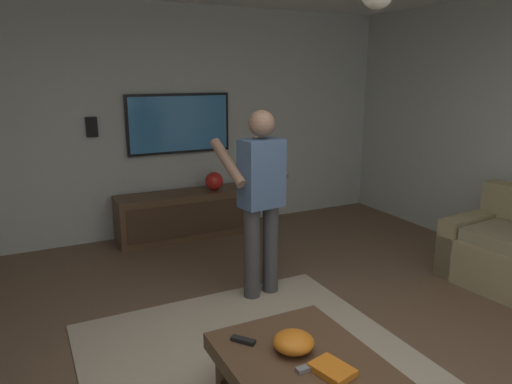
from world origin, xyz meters
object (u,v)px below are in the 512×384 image
coffee_table (303,376)px  media_console (189,214)px  bowl (293,342)px  remote_white (333,366)px  person_standing (260,193)px  remote_black (243,340)px  wall_speaker_left (262,120)px  book (332,370)px  remote_grey (309,367)px  vase_round (214,181)px  tv (179,124)px  wall_speaker_right (92,127)px

coffee_table → media_console: 3.36m
bowl → remote_white: bowl is taller
person_standing → remote_white: (-1.69, 0.42, -0.52)m
bowl → remote_black: bearing=47.0°
remote_black → wall_speaker_left: size_ratio=0.68×
book → person_standing: bearing=152.0°
bowl → remote_black: 0.30m
media_console → remote_white: (-3.47, 0.36, 0.14)m
remote_black → wall_speaker_left: wall_speaker_left is taller
remote_black → remote_grey: size_ratio=1.00×
vase_round → tv: bearing=49.9°
person_standing → bowl: person_standing is taller
media_console → remote_black: 3.10m
media_console → tv: (0.24, -0.00, 1.07)m
media_console → remote_black: bearing=-12.7°
coffee_table → bowl: (0.10, 0.01, 0.16)m
tv → wall_speaker_right: (0.01, 1.00, 0.01)m
tv → wall_speaker_left: tv is taller
person_standing → wall_speaker_right: 2.33m
book → wall_speaker_left: bearing=144.6°
bowl → wall_speaker_right: 3.64m
person_standing → vase_round: 1.79m
person_standing → remote_grey: (-1.64, 0.54, -0.52)m
media_console → wall_speaker_right: (0.25, 1.00, 1.08)m
bowl → remote_grey: size_ratio=1.58×
book → media_console: bearing=160.3°
coffee_table → person_standing: bearing=-18.6°
media_console → remote_grey: size_ratio=11.33×
remote_grey → wall_speaker_left: size_ratio=0.68×
coffee_table → vase_round: bearing=-13.4°
bowl → vase_round: vase_round is taller
media_console → remote_white: 3.49m
bowl → remote_white: 0.27m
remote_grey → vase_round: vase_round is taller
bowl → tv: bearing=-7.6°
coffee_table → book: 0.22m
remote_black → vase_round: bearing=123.3°
remote_white → bowl: bearing=14.4°
remote_white → wall_speaker_left: 4.12m
person_standing → book: size_ratio=7.45×
media_console → person_standing: bearing=2.0°
media_console → book: size_ratio=7.73×
media_console → wall_speaker_left: wall_speaker_left is taller
tv → remote_grey: bearing=-7.5°
remote_grey → book: 0.12m
remote_white → tv: bearing=-14.2°
book → vase_round: bearing=155.0°
wall_speaker_left → book: bearing=158.0°
bowl → remote_black: bowl is taller
person_standing → vase_round: person_standing is taller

